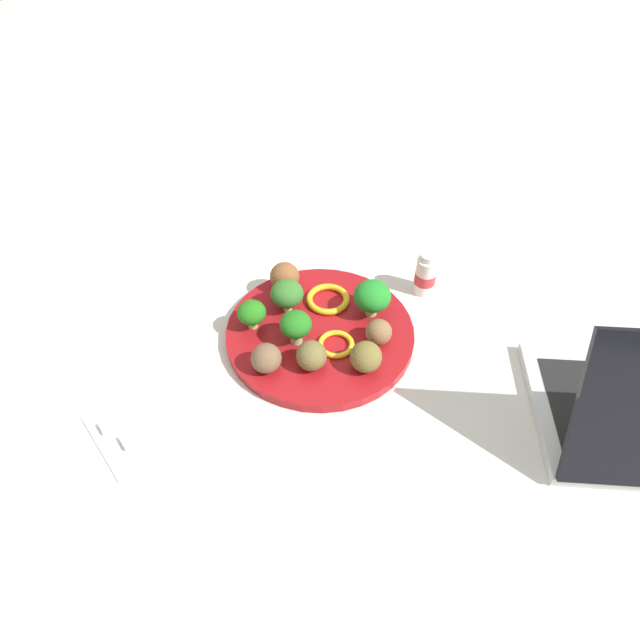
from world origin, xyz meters
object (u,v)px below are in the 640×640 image
object	(u,v)px
broccoli_floret_mid_left	(372,296)
pepper_ring_back_left	(338,343)
plate	(320,333)
meatball_back_right	(366,357)
broccoli_floret_far_rim	(287,294)
meatball_back_left	(266,358)
yogurt_bottle	(425,275)
meatball_near_rim	(312,356)
broccoli_floret_front_left	(295,324)
meatball_front_right	(285,277)
broccoli_floret_center	(252,313)
knife	(148,405)
fork	(160,423)
meatball_far_rim	(379,332)
pepper_ring_mid_right	(328,299)
napkin	(160,414)

from	to	relation	value
broccoli_floret_mid_left	pepper_ring_back_left	bearing A→B (deg)	16.55
plate	meatball_back_right	world-z (taller)	meatball_back_right
plate	broccoli_floret_mid_left	xyz separation A→B (m)	(-0.08, 0.02, 0.04)
broccoli_floret_far_rim	meatball_back_left	world-z (taller)	broccoli_floret_far_rim
yogurt_bottle	meatball_back_left	bearing A→B (deg)	1.36
meatball_near_rim	meatball_back_right	size ratio (longest dim) A/B	0.96
broccoli_floret_far_rim	yogurt_bottle	world-z (taller)	yogurt_bottle
broccoli_floret_far_rim	broccoli_floret_mid_left	distance (m)	0.13
broccoli_floret_front_left	yogurt_bottle	xyz separation A→B (m)	(-0.24, 0.01, -0.02)
broccoli_floret_front_left	pepper_ring_back_left	size ratio (longest dim) A/B	1.01
broccoli_floret_front_left	meatball_back_left	bearing A→B (deg)	19.14
plate	meatball_front_right	bearing A→B (deg)	-93.96
broccoli_floret_far_rim	broccoli_floret_center	bearing A→B (deg)	0.94
meatball_near_rim	meatball_back_right	xyz separation A→B (m)	(-0.06, 0.04, 0.00)
broccoli_floret_mid_left	meatball_back_right	xyz separation A→B (m)	(0.07, 0.08, -0.01)
plate	knife	world-z (taller)	plate
fork	broccoli_floret_far_rim	bearing A→B (deg)	-162.82
meatball_back_right	yogurt_bottle	xyz separation A→B (m)	(-0.19, -0.08, -0.00)
fork	pepper_ring_back_left	bearing A→B (deg)	174.02
plate	meatball_back_left	world-z (taller)	meatball_back_left
broccoli_floret_far_rim	meatball_far_rim	distance (m)	0.15
broccoli_floret_front_left	meatball_near_rim	size ratio (longest dim) A/B	1.25
pepper_ring_mid_right	knife	distance (m)	0.31
meatball_back_left	meatball_far_rim	bearing A→B (deg)	163.03
broccoli_floret_far_rim	pepper_ring_back_left	bearing A→B (deg)	100.63
meatball_back_left	broccoli_floret_far_rim	bearing A→B (deg)	-136.47
meatball_back_right	fork	size ratio (longest dim) A/B	0.37
meatball_back_left	napkin	bearing A→B (deg)	-9.29
pepper_ring_back_left	fork	bearing A→B (deg)	-5.98
meatball_far_rim	pepper_ring_back_left	xyz separation A→B (m)	(0.05, -0.03, -0.02)
fork	broccoli_floret_center	bearing A→B (deg)	-157.82
broccoli_floret_far_rim	knife	distance (m)	0.25
meatball_back_right	broccoli_floret_center	bearing A→B (deg)	-61.14
napkin	meatball_far_rim	bearing A→B (deg)	166.73
meatball_near_rim	meatball_back_right	distance (m)	0.07
meatball_back_left	plate	bearing A→B (deg)	-169.42
broccoli_floret_far_rim	napkin	world-z (taller)	broccoli_floret_far_rim
plate	meatball_far_rim	world-z (taller)	meatball_far_rim
pepper_ring_mid_right	yogurt_bottle	world-z (taller)	yogurt_bottle
fork	yogurt_bottle	bearing A→B (deg)	-179.94
pepper_ring_mid_right	napkin	world-z (taller)	pepper_ring_mid_right
pepper_ring_mid_right	meatball_back_right	bearing A→B (deg)	75.58
broccoli_floret_front_left	napkin	xyz separation A→B (m)	(0.21, -0.00, -0.05)
broccoli_floret_far_rim	broccoli_floret_center	xyz separation A→B (m)	(0.06, 0.00, -0.00)
meatball_front_right	meatball_far_rim	size ratio (longest dim) A/B	1.22
napkin	knife	size ratio (longest dim) A/B	1.17
meatball_near_rim	knife	size ratio (longest dim) A/B	0.30
pepper_ring_back_left	napkin	world-z (taller)	pepper_ring_back_left
broccoli_floret_center	meatball_far_rim	world-z (taller)	broccoli_floret_center
broccoli_floret_front_left	napkin	size ratio (longest dim) A/B	0.32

